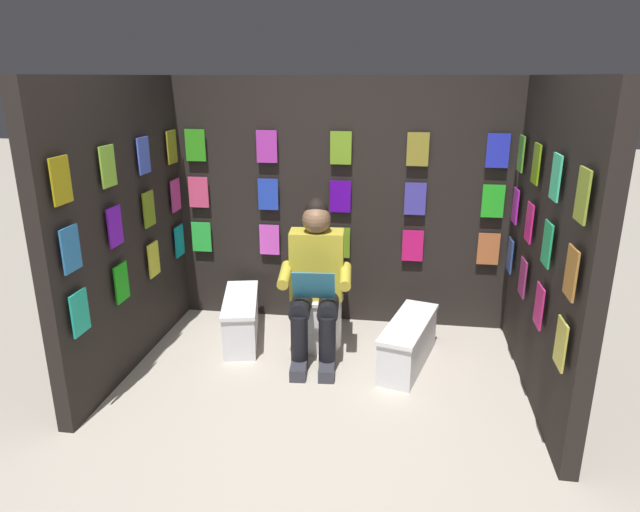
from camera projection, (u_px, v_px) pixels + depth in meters
name	position (u px, v px, depth m)	size (l,w,h in m)	color
ground_plane	(301.00, 455.00, 3.14)	(30.00, 30.00, 0.00)	#B2A899
display_wall_back	(341.00, 204.00, 4.64)	(2.87, 0.14, 2.05)	black
display_wall_left	(550.00, 245.00, 3.51)	(0.14, 1.88, 2.05)	black
display_wall_right	(123.00, 228.00, 3.91)	(0.14, 1.88, 2.05)	black
toilet	(318.00, 303.00, 4.42)	(0.42, 0.57, 0.77)	white
person_reading	(316.00, 280.00, 4.12)	(0.55, 0.71, 1.19)	gold
comic_longbox_near	(241.00, 319.00, 4.47)	(0.43, 0.82, 0.36)	silver
comic_longbox_far	(408.00, 343.00, 4.09)	(0.46, 0.85, 0.35)	silver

